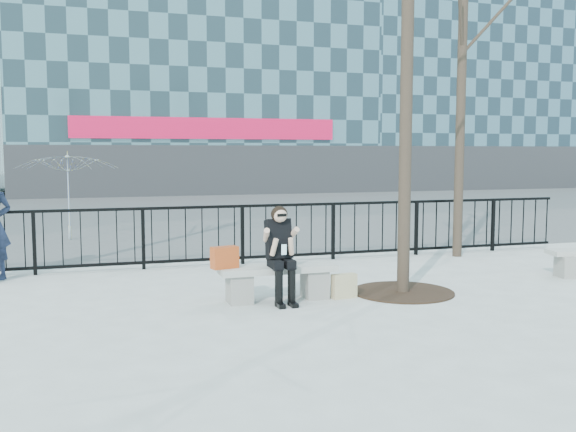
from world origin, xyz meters
name	(u,v)px	position (x,y,z in m)	size (l,w,h in m)	color
ground	(278,300)	(0.00, 0.00, 0.00)	(120.00, 120.00, 0.00)	#9F9F9A
street_surface	(161,209)	(0.00, 15.00, 0.00)	(60.00, 23.00, 0.01)	#474747
railing	(232,235)	(0.00, 3.00, 0.55)	(14.00, 0.06, 1.10)	black
building_right	(465,18)	(20.00, 27.00, 10.30)	(16.20, 10.20, 20.60)	slate
tree_grate	(403,292)	(1.90, -0.10, 0.01)	(1.50, 1.50, 0.02)	black
bench_main	(278,279)	(0.00, 0.00, 0.30)	(1.65, 0.46, 0.49)	slate
seated_woman	(281,255)	(0.00, -0.16, 0.67)	(0.50, 0.64, 1.34)	black
handbag	(225,257)	(-0.75, 0.02, 0.64)	(0.36, 0.17, 0.30)	#B84216
shopping_bag	(344,286)	(0.94, -0.16, 0.17)	(0.36, 0.13, 0.34)	beige
vendor_umbrella	(69,196)	(-2.95, 7.32, 1.05)	(2.29, 2.34, 2.10)	gold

